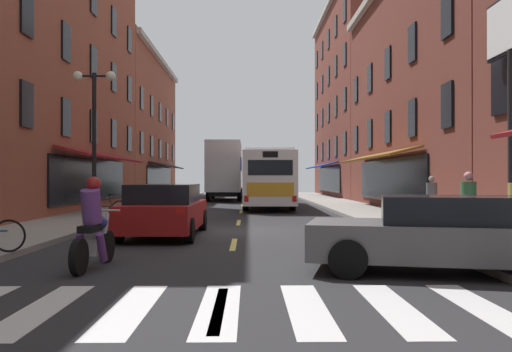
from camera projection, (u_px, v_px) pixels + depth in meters
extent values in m
cube|color=#28282B|center=(237.00, 232.00, 16.69)|extent=(34.80, 80.00, 0.10)
cube|color=#DBCC4C|center=(219.00, 308.00, 6.69)|extent=(0.14, 2.40, 0.01)
cube|color=#DBCC4C|center=(234.00, 244.00, 13.19)|extent=(0.14, 2.40, 0.01)
cube|color=#DBCC4C|center=(239.00, 223.00, 19.69)|extent=(0.14, 2.40, 0.01)
cube|color=#DBCC4C|center=(241.00, 212.00, 26.19)|extent=(0.14, 2.40, 0.01)
cube|color=#DBCC4C|center=(243.00, 205.00, 32.69)|extent=(0.14, 2.40, 0.01)
cube|color=#DBCC4C|center=(244.00, 201.00, 39.19)|extent=(0.14, 2.40, 0.01)
cube|color=#DBCC4C|center=(244.00, 197.00, 45.69)|extent=(0.14, 2.40, 0.01)
cube|color=#DBCC4C|center=(245.00, 195.00, 52.19)|extent=(0.14, 2.40, 0.01)
cube|color=silver|center=(42.00, 309.00, 6.66)|extent=(0.50, 2.80, 0.01)
cube|color=silver|center=(131.00, 308.00, 6.68)|extent=(0.50, 2.80, 0.01)
cube|color=silver|center=(219.00, 308.00, 6.69)|extent=(0.50, 2.80, 0.01)
cube|color=silver|center=(307.00, 308.00, 6.71)|extent=(0.50, 2.80, 0.01)
cube|color=silver|center=(394.00, 307.00, 6.72)|extent=(0.50, 2.80, 0.01)
cube|color=silver|center=(481.00, 307.00, 6.74)|extent=(0.50, 2.80, 0.01)
cube|color=gray|center=(47.00, 229.00, 16.61)|extent=(3.00, 80.00, 0.14)
cube|color=gray|center=(425.00, 228.00, 16.77)|extent=(3.00, 80.00, 0.14)
cube|color=brown|center=(12.00, 42.00, 26.57)|extent=(8.00, 19.90, 16.79)
cube|color=black|center=(93.00, 180.00, 26.59)|extent=(0.10, 12.00, 2.10)
cube|color=maroon|center=(108.00, 156.00, 26.61)|extent=(1.38, 11.20, 0.44)
cube|color=black|center=(27.00, 105.00, 18.61)|extent=(0.10, 1.00, 1.60)
cube|color=black|center=(66.00, 118.00, 22.61)|extent=(0.10, 1.00, 1.60)
cube|color=black|center=(93.00, 127.00, 26.61)|extent=(0.10, 1.00, 1.60)
cube|color=black|center=(114.00, 134.00, 30.61)|extent=(0.10, 1.00, 1.60)
cube|color=black|center=(129.00, 139.00, 34.61)|extent=(0.10, 1.00, 1.60)
cube|color=black|center=(27.00, 13.00, 18.62)|extent=(0.10, 1.00, 1.60)
cube|color=black|center=(66.00, 42.00, 22.62)|extent=(0.10, 1.00, 1.60)
cube|color=black|center=(93.00, 63.00, 26.62)|extent=(0.10, 1.00, 1.60)
cube|color=black|center=(114.00, 78.00, 30.62)|extent=(0.10, 1.00, 1.60)
cube|color=black|center=(129.00, 89.00, 34.62)|extent=(0.10, 1.00, 1.60)
cube|color=black|center=(114.00, 22.00, 30.64)|extent=(0.10, 1.00, 1.60)
cube|color=black|center=(129.00, 40.00, 34.63)|extent=(0.10, 1.00, 1.60)
cube|color=brown|center=(114.00, 127.00, 46.56)|extent=(8.00, 19.90, 12.25)
cube|color=#B2AD9E|center=(161.00, 61.00, 46.64)|extent=(0.44, 19.40, 0.40)
cube|color=black|center=(160.00, 179.00, 46.59)|extent=(0.10, 12.00, 2.10)
cube|color=black|center=(168.00, 166.00, 46.61)|extent=(1.38, 11.20, 0.44)
cube|color=black|center=(142.00, 143.00, 38.60)|extent=(0.10, 1.00, 1.60)
cube|color=black|center=(152.00, 146.00, 42.60)|extent=(0.10, 1.00, 1.60)
cube|color=black|center=(160.00, 149.00, 46.60)|extent=(0.10, 1.00, 1.60)
cube|color=black|center=(167.00, 151.00, 50.60)|extent=(0.10, 1.00, 1.60)
cube|color=black|center=(173.00, 153.00, 54.60)|extent=(0.10, 1.00, 1.60)
cube|color=black|center=(142.00, 99.00, 38.62)|extent=(0.10, 1.00, 1.60)
cube|color=black|center=(152.00, 106.00, 42.62)|extent=(0.10, 1.00, 1.60)
cube|color=black|center=(160.00, 112.00, 46.62)|extent=(0.10, 1.00, 1.60)
cube|color=black|center=(167.00, 118.00, 50.62)|extent=(0.10, 1.00, 1.60)
cube|color=black|center=(173.00, 122.00, 54.62)|extent=(0.10, 1.00, 1.60)
cube|color=black|center=(501.00, 86.00, 14.81)|extent=(0.10, 1.00, 1.60)
cube|color=brown|center=(468.00, 90.00, 26.87)|extent=(8.00, 19.90, 12.19)
cube|color=black|center=(388.00, 180.00, 26.80)|extent=(0.10, 12.00, 2.10)
cube|color=brown|center=(374.00, 156.00, 26.79)|extent=(1.38, 11.20, 0.44)
cube|color=black|center=(447.00, 105.00, 18.81)|extent=(0.10, 1.00, 1.60)
cube|color=black|center=(412.00, 118.00, 22.81)|extent=(0.10, 1.00, 1.60)
cube|color=black|center=(388.00, 127.00, 26.81)|extent=(0.10, 1.00, 1.60)
cube|color=black|center=(370.00, 134.00, 30.81)|extent=(0.10, 1.00, 1.60)
cube|color=black|center=(356.00, 139.00, 34.81)|extent=(0.10, 1.00, 1.60)
cube|color=black|center=(447.00, 15.00, 18.82)|extent=(0.10, 1.00, 1.60)
cube|color=black|center=(412.00, 43.00, 22.82)|extent=(0.10, 1.00, 1.60)
cube|color=black|center=(388.00, 63.00, 26.82)|extent=(0.10, 1.00, 1.60)
cube|color=black|center=(370.00, 78.00, 30.82)|extent=(0.10, 1.00, 1.60)
cube|color=black|center=(356.00, 90.00, 34.82)|extent=(0.10, 1.00, 1.60)
cube|color=brown|center=(374.00, 100.00, 46.88)|extent=(8.00, 19.90, 16.99)
cube|color=#B2AD9E|center=(328.00, 7.00, 46.86)|extent=(0.44, 19.40, 0.40)
cube|color=black|center=(328.00, 179.00, 46.79)|extent=(0.10, 12.00, 2.10)
cube|color=navy|center=(320.00, 166.00, 46.79)|extent=(1.38, 11.20, 0.44)
cube|color=black|center=(345.00, 143.00, 38.81)|extent=(0.10, 1.00, 1.60)
cube|color=black|center=(336.00, 146.00, 42.81)|extent=(0.10, 1.00, 1.60)
cube|color=black|center=(328.00, 149.00, 46.81)|extent=(0.10, 1.00, 1.60)
cube|color=black|center=(322.00, 151.00, 50.81)|extent=(0.10, 1.00, 1.60)
cube|color=black|center=(317.00, 153.00, 54.81)|extent=(0.10, 1.00, 1.60)
cube|color=black|center=(345.00, 99.00, 38.82)|extent=(0.10, 1.00, 1.60)
cube|color=black|center=(336.00, 106.00, 42.82)|extent=(0.10, 1.00, 1.60)
cube|color=black|center=(328.00, 113.00, 46.82)|extent=(0.10, 1.00, 1.60)
cube|color=black|center=(322.00, 118.00, 50.82)|extent=(0.10, 1.00, 1.60)
cube|color=black|center=(317.00, 122.00, 54.82)|extent=(0.10, 1.00, 1.60)
cube|color=black|center=(345.00, 55.00, 38.84)|extent=(0.10, 1.00, 1.60)
cube|color=black|center=(336.00, 67.00, 42.84)|extent=(0.10, 1.00, 1.60)
cube|color=black|center=(328.00, 76.00, 46.84)|extent=(0.10, 1.00, 1.60)
cube|color=black|center=(322.00, 84.00, 50.84)|extent=(0.10, 1.00, 1.60)
cube|color=black|center=(317.00, 91.00, 54.84)|extent=(0.10, 1.00, 1.60)
cube|color=black|center=(345.00, 11.00, 38.85)|extent=(0.10, 1.00, 1.60)
cube|color=black|center=(336.00, 27.00, 42.85)|extent=(0.10, 1.00, 1.60)
cube|color=black|center=(328.00, 40.00, 46.85)|extent=(0.10, 1.00, 1.60)
cube|color=black|center=(322.00, 51.00, 50.85)|extent=(0.10, 1.00, 1.60)
cube|color=black|center=(317.00, 60.00, 54.85)|extent=(0.10, 1.00, 1.60)
cylinder|color=black|center=(511.00, 143.00, 13.59)|extent=(0.18, 0.18, 4.77)
cylinder|color=black|center=(512.00, 232.00, 13.58)|extent=(0.40, 0.40, 0.24)
cube|color=black|center=(511.00, 22.00, 13.60)|extent=(0.10, 2.57, 1.54)
cube|color=white|center=(509.00, 22.00, 13.60)|extent=(0.04, 2.41, 1.38)
cube|color=white|center=(267.00, 178.00, 30.36)|extent=(2.71, 11.94, 2.60)
cube|color=silver|center=(267.00, 154.00, 30.36)|extent=(2.49, 10.74, 0.16)
cube|color=black|center=(267.00, 175.00, 30.66)|extent=(2.72, 9.54, 0.96)
cube|color=#193899|center=(267.00, 197.00, 30.35)|extent=(2.73, 11.54, 0.36)
cube|color=black|center=(266.00, 175.00, 36.27)|extent=(2.25, 0.15, 1.10)
cube|color=black|center=(270.00, 168.00, 24.44)|extent=(2.05, 0.15, 0.70)
cube|color=gold|center=(270.00, 190.00, 24.43)|extent=(2.15, 0.13, 0.64)
cube|color=black|center=(270.00, 154.00, 24.44)|extent=(0.70, 0.11, 0.28)
cube|color=red|center=(246.00, 199.00, 24.42)|extent=(0.20, 0.08, 0.28)
cube|color=red|center=(294.00, 199.00, 24.42)|extent=(0.20, 0.08, 0.28)
cylinder|color=black|center=(248.00, 196.00, 34.31)|extent=(0.31, 1.00, 1.00)
cylinder|color=black|center=(284.00, 196.00, 34.31)|extent=(0.31, 1.00, 1.00)
cylinder|color=black|center=(246.00, 201.00, 26.90)|extent=(0.31, 1.00, 1.00)
cylinder|color=black|center=(292.00, 201.00, 26.90)|extent=(0.31, 1.00, 1.00)
cube|color=white|center=(227.00, 179.00, 42.90)|extent=(2.31, 2.46, 2.40)
cube|color=black|center=(227.00, 169.00, 44.09)|extent=(2.00, 0.10, 0.80)
cube|color=silver|center=(224.00, 167.00, 38.73)|extent=(2.41, 5.90, 3.54)
cube|color=navy|center=(241.00, 164.00, 38.74)|extent=(0.07, 3.54, 0.90)
cube|color=black|center=(225.00, 193.00, 39.95)|extent=(1.92, 7.95, 0.24)
cylinder|color=black|center=(213.00, 193.00, 42.68)|extent=(0.28, 0.90, 0.90)
cylinder|color=black|center=(240.00, 193.00, 42.70)|extent=(0.28, 0.90, 0.90)
cylinder|color=black|center=(208.00, 195.00, 37.82)|extent=(0.28, 0.90, 0.90)
cylinder|color=black|center=(239.00, 195.00, 37.85)|extent=(0.28, 0.90, 0.90)
cube|color=#144723|center=(227.00, 190.00, 50.29)|extent=(1.87, 4.77, 0.65)
cube|color=black|center=(227.00, 184.00, 50.10)|extent=(1.68, 2.58, 0.45)
cube|color=red|center=(217.00, 188.00, 47.94)|extent=(0.20, 0.06, 0.14)
cube|color=red|center=(233.00, 188.00, 47.94)|extent=(0.20, 0.06, 0.14)
cylinder|color=black|center=(219.00, 192.00, 51.96)|extent=(0.23, 0.64, 0.64)
cylinder|color=black|center=(236.00, 192.00, 51.96)|extent=(0.23, 0.64, 0.64)
cylinder|color=black|center=(216.00, 193.00, 48.61)|extent=(0.23, 0.64, 0.64)
cylinder|color=black|center=(235.00, 193.00, 48.61)|extent=(0.23, 0.64, 0.64)
cube|color=maroon|center=(165.00, 215.00, 15.10)|extent=(1.95, 4.80, 0.71)
cube|color=black|center=(164.00, 194.00, 14.92)|extent=(1.76, 2.60, 0.55)
cube|color=red|center=(116.00, 211.00, 12.74)|extent=(0.20, 0.06, 0.14)
cube|color=red|center=(180.00, 211.00, 12.74)|extent=(0.20, 0.06, 0.14)
cylinder|color=black|center=(146.00, 220.00, 16.79)|extent=(0.23, 0.64, 0.64)
cylinder|color=black|center=(203.00, 220.00, 16.79)|extent=(0.23, 0.64, 0.64)
cylinder|color=black|center=(118.00, 231.00, 13.42)|extent=(0.23, 0.64, 0.64)
cylinder|color=black|center=(189.00, 231.00, 13.42)|extent=(0.23, 0.64, 0.64)
cube|color=#515154|center=(446.00, 241.00, 9.16)|extent=(4.94, 2.85, 0.62)
cube|color=black|center=(458.00, 211.00, 9.13)|extent=(2.82, 2.22, 0.49)
cylinder|color=black|center=(348.00, 259.00, 8.65)|extent=(0.67, 0.36, 0.64)
cylinder|color=black|center=(352.00, 246.00, 10.37)|extent=(0.67, 0.36, 0.64)
cylinder|color=black|center=(107.00, 246.00, 10.38)|extent=(0.14, 0.63, 0.62)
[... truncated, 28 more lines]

